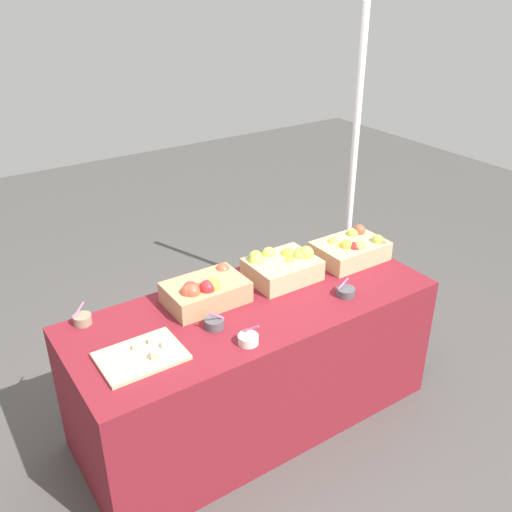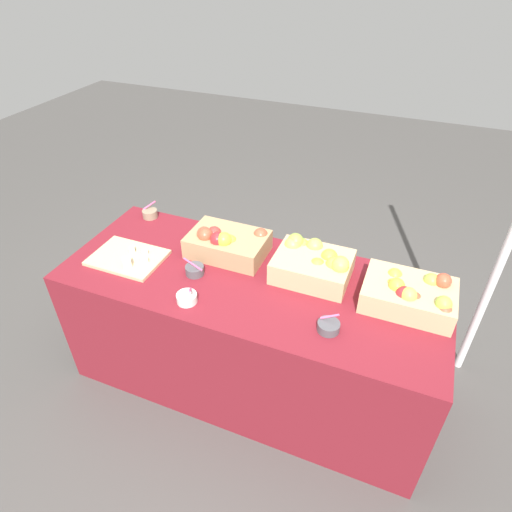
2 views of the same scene
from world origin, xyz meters
TOP-DOWN VIEW (x-y plane):
  - ground_plane at (0.00, 0.00)m, footprint 10.00×10.00m
  - table at (0.00, 0.00)m, footprint 1.90×0.76m
  - apple_crate_left at (0.74, 0.09)m, footprint 0.40×0.28m
  - apple_crate_middle at (0.28, 0.14)m, footprint 0.37×0.29m
  - apple_crate_right at (-0.20, 0.15)m, footprint 0.40×0.27m
  - cutting_board_front at (-0.65, -0.10)m, footprint 0.37×0.27m
  - sample_bowl_near at (-0.78, 0.31)m, footprint 0.09×0.09m
  - sample_bowl_mid at (-0.21, -0.26)m, footprint 0.09×0.10m
  - sample_bowl_far at (0.44, -0.20)m, footprint 0.10×0.10m
  - sample_bowl_extra at (-0.27, -0.07)m, footprint 0.10×0.09m

SIDE VIEW (x-z plane):
  - ground_plane at x=0.00m, z-range 0.00..0.00m
  - table at x=0.00m, z-range 0.00..0.74m
  - cutting_board_front at x=-0.65m, z-range 0.72..0.78m
  - sample_bowl_far at x=0.44m, z-range 0.72..0.80m
  - sample_bowl_mid at x=-0.21m, z-range 0.71..0.81m
  - sample_bowl_extra at x=-0.27m, z-range 0.71..0.82m
  - sample_bowl_near at x=-0.78m, z-range 0.71..0.81m
  - apple_crate_left at x=0.74m, z-range 0.72..0.89m
  - apple_crate_right at x=-0.20m, z-range 0.73..0.89m
  - apple_crate_middle at x=0.28m, z-range 0.73..0.90m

